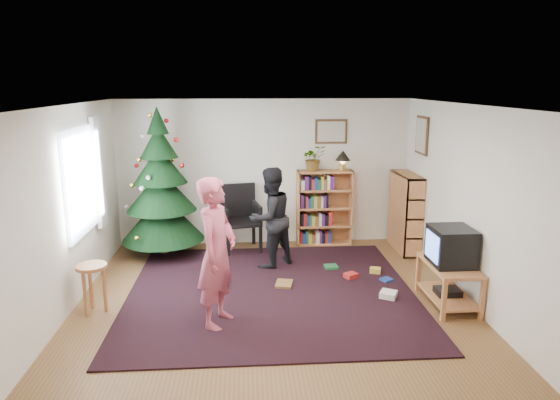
{
  "coord_description": "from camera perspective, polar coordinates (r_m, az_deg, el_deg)",
  "views": [
    {
      "loc": [
        -0.32,
        -5.96,
        2.76
      ],
      "look_at": [
        0.18,
        1.06,
        1.1
      ],
      "focal_mm": 32.0,
      "sensor_mm": 36.0,
      "label": 1
    }
  ],
  "objects": [
    {
      "name": "potted_plant",
      "position": [
        8.48,
        3.87,
        4.81
      ],
      "size": [
        0.47,
        0.43,
        0.44
      ],
      "primitive_type": "imported",
      "rotation": [
        0.0,
        0.0,
        0.27
      ],
      "color": "gray",
      "rests_on": "bookshelf_back"
    },
    {
      "name": "crt_tv",
      "position": [
        6.57,
        18.98,
        -4.99
      ],
      "size": [
        0.5,
        0.53,
        0.47
      ],
      "color": "black",
      "rests_on": "tv_stand"
    },
    {
      "name": "person_by_chair",
      "position": [
        7.53,
        -1.12,
        -2.05
      ],
      "size": [
        0.95,
        0.92,
        1.54
      ],
      "primitive_type": "imported",
      "rotation": [
        0.0,
        0.0,
        3.8
      ],
      "color": "black",
      "rests_on": "rug"
    },
    {
      "name": "tv_stand",
      "position": [
        6.72,
        18.71,
        -8.68
      ],
      "size": [
        0.53,
        0.95,
        0.55
      ],
      "color": "#BA7542",
      "rests_on": "floor"
    },
    {
      "name": "window_pane",
      "position": [
        7.02,
        -21.81,
        1.96
      ],
      "size": [
        0.04,
        1.2,
        1.4
      ],
      "primitive_type": "cube",
      "color": "silver",
      "rests_on": "wall_left"
    },
    {
      "name": "christmas_tree",
      "position": [
        8.23,
        -13.41,
        0.58
      ],
      "size": [
        1.33,
        1.33,
        2.41
      ],
      "rotation": [
        0.0,
        0.0,
        -0.02
      ],
      "color": "#3F2816",
      "rests_on": "rug"
    },
    {
      "name": "picture_back",
      "position": [
        8.6,
        5.87,
        7.79
      ],
      "size": [
        0.55,
        0.03,
        0.42
      ],
      "color": "#4C3319",
      "rests_on": "wall_back"
    },
    {
      "name": "stool",
      "position": [
        6.53,
        -20.68,
        -8.1
      ],
      "size": [
        0.37,
        0.37,
        0.61
      ],
      "color": "#BA7542",
      "rests_on": "floor"
    },
    {
      "name": "floor",
      "position": [
        6.58,
        -0.88,
        -11.54
      ],
      "size": [
        5.0,
        5.0,
        0.0
      ],
      "primitive_type": "plane",
      "color": "brown",
      "rests_on": "ground"
    },
    {
      "name": "armchair",
      "position": [
        8.45,
        -4.47,
        -1.63
      ],
      "size": [
        0.71,
        0.71,
        1.09
      ],
      "rotation": [
        0.0,
        0.0,
        0.2
      ],
      "color": "black",
      "rests_on": "rug"
    },
    {
      "name": "table_lamp",
      "position": [
        8.56,
        7.2,
        4.91
      ],
      "size": [
        0.26,
        0.26,
        0.34
      ],
      "color": "#A57F33",
      "rests_on": "bookshelf_back"
    },
    {
      "name": "wall_front",
      "position": [
        3.79,
        1.2,
        -10.21
      ],
      "size": [
        5.0,
        0.02,
        2.5
      ],
      "primitive_type": "cube",
      "color": "silver",
      "rests_on": "floor"
    },
    {
      "name": "bookshelf_right",
      "position": [
        8.59,
        14.13,
        -1.26
      ],
      "size": [
        0.3,
        0.95,
        1.3
      ],
      "rotation": [
        0.0,
        0.0,
        1.57
      ],
      "color": "#BA7542",
      "rests_on": "floor"
    },
    {
      "name": "floor_clutter",
      "position": [
        7.27,
        8.27,
        -8.86
      ],
      "size": [
        1.67,
        1.3,
        0.08
      ],
      "color": "#A51E19",
      "rests_on": "rug"
    },
    {
      "name": "wall_left",
      "position": [
        6.52,
        -23.42,
        -1.24
      ],
      "size": [
        0.02,
        5.0,
        2.5
      ],
      "primitive_type": "cube",
      "color": "silver",
      "rests_on": "floor"
    },
    {
      "name": "picture_right",
      "position": [
        8.25,
        15.92,
        7.12
      ],
      "size": [
        0.03,
        0.5,
        0.6
      ],
      "color": "#4C3319",
      "rests_on": "wall_right"
    },
    {
      "name": "curtain",
      "position": [
        7.67,
        -19.98,
        3.0
      ],
      "size": [
        0.06,
        0.35,
        1.6
      ],
      "primitive_type": "cube",
      "color": "silver",
      "rests_on": "wall_left"
    },
    {
      "name": "rug",
      "position": [
        6.85,
        -1.03,
        -10.42
      ],
      "size": [
        3.8,
        3.6,
        0.02
      ],
      "primitive_type": "cube",
      "color": "black",
      "rests_on": "floor"
    },
    {
      "name": "person_standing",
      "position": [
        5.74,
        -7.22,
        -6.02
      ],
      "size": [
        0.62,
        0.75,
        1.75
      ],
      "primitive_type": "imported",
      "rotation": [
        0.0,
        0.0,
        1.22
      ],
      "color": "#B2475A",
      "rests_on": "rug"
    },
    {
      "name": "wall_right",
      "position": [
        6.77,
        20.71,
        -0.5
      ],
      "size": [
        0.02,
        5.0,
        2.5
      ],
      "primitive_type": "cube",
      "color": "silver",
      "rests_on": "floor"
    },
    {
      "name": "bookshelf_back",
      "position": [
        8.67,
        5.09,
        -0.77
      ],
      "size": [
        0.95,
        0.3,
        1.3
      ],
      "color": "#BA7542",
      "rests_on": "floor"
    },
    {
      "name": "wall_back",
      "position": [
        8.6,
        -1.85,
        3.15
      ],
      "size": [
        5.0,
        0.02,
        2.5
      ],
      "primitive_type": "cube",
      "color": "silver",
      "rests_on": "floor"
    },
    {
      "name": "ceiling",
      "position": [
        5.98,
        -0.97,
        10.77
      ],
      "size": [
        5.0,
        5.0,
        0.0
      ],
      "primitive_type": "plane",
      "rotation": [
        3.14,
        0.0,
        0.0
      ],
      "color": "white",
      "rests_on": "wall_back"
    }
  ]
}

